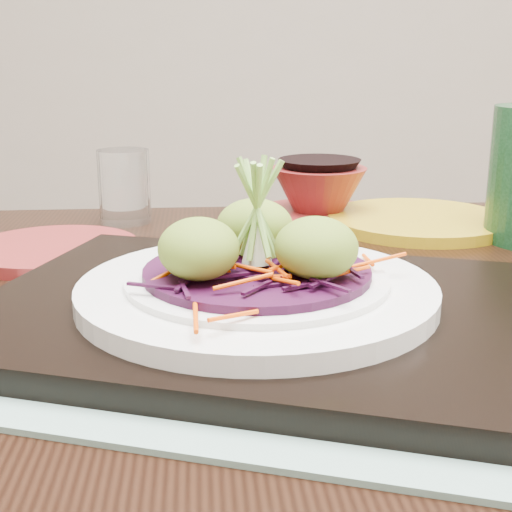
{
  "coord_description": "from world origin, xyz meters",
  "views": [
    {
      "loc": [
        -0.07,
        -0.59,
        0.89
      ],
      "look_at": [
        -0.06,
        -0.08,
        0.74
      ],
      "focal_mm": 50.0,
      "sensor_mm": 36.0,
      "label": 1
    }
  ],
  "objects_px": {
    "water_glass": "(124,186)",
    "terracotta_bowl_set": "(319,196)",
    "serving_tray": "(257,312)",
    "white_plate": "(257,289)",
    "dining_table": "(234,395)",
    "yellow_plate": "(418,221)",
    "terracotta_side_plate": "(54,250)"
  },
  "relations": [
    {
      "from": "water_glass",
      "to": "terracotta_bowl_set",
      "type": "distance_m",
      "value": 0.24
    },
    {
      "from": "dining_table",
      "to": "terracotta_bowl_set",
      "type": "distance_m",
      "value": 0.33
    },
    {
      "from": "yellow_plate",
      "to": "terracotta_side_plate",
      "type": "bearing_deg",
      "value": -163.91
    },
    {
      "from": "white_plate",
      "to": "water_glass",
      "type": "xyz_separation_m",
      "value": [
        -0.15,
        0.35,
        0.01
      ]
    },
    {
      "from": "white_plate",
      "to": "terracotta_bowl_set",
      "type": "xyz_separation_m",
      "value": [
        0.09,
        0.36,
        -0.0
      ]
    },
    {
      "from": "serving_tray",
      "to": "yellow_plate",
      "type": "relative_size",
      "value": 1.91
    },
    {
      "from": "white_plate",
      "to": "yellow_plate",
      "type": "relative_size",
      "value": 1.24
    },
    {
      "from": "white_plate",
      "to": "terracotta_bowl_set",
      "type": "relative_size",
      "value": 1.46
    },
    {
      "from": "white_plate",
      "to": "terracotta_side_plate",
      "type": "bearing_deg",
      "value": 134.24
    },
    {
      "from": "dining_table",
      "to": "terracotta_bowl_set",
      "type": "height_order",
      "value": "terracotta_bowl_set"
    },
    {
      "from": "serving_tray",
      "to": "yellow_plate",
      "type": "xyz_separation_m",
      "value": [
        0.2,
        0.32,
        -0.01
      ]
    },
    {
      "from": "dining_table",
      "to": "yellow_plate",
      "type": "distance_m",
      "value": 0.35
    },
    {
      "from": "terracotta_side_plate",
      "to": "terracotta_bowl_set",
      "type": "xyz_separation_m",
      "value": [
        0.29,
        0.15,
        0.02
      ]
    },
    {
      "from": "terracotta_bowl_set",
      "to": "terracotta_side_plate",
      "type": "bearing_deg",
      "value": -151.81
    },
    {
      "from": "dining_table",
      "to": "serving_tray",
      "type": "relative_size",
      "value": 2.79
    },
    {
      "from": "dining_table",
      "to": "water_glass",
      "type": "bearing_deg",
      "value": 112.04
    },
    {
      "from": "serving_tray",
      "to": "terracotta_bowl_set",
      "type": "distance_m",
      "value": 0.37
    },
    {
      "from": "white_plate",
      "to": "dining_table",
      "type": "bearing_deg",
      "value": 103.82
    },
    {
      "from": "white_plate",
      "to": "terracotta_bowl_set",
      "type": "bearing_deg",
      "value": 76.21
    },
    {
      "from": "terracotta_bowl_set",
      "to": "dining_table",
      "type": "bearing_deg",
      "value": -110.16
    },
    {
      "from": "water_glass",
      "to": "white_plate",
      "type": "bearing_deg",
      "value": -67.33
    },
    {
      "from": "terracotta_bowl_set",
      "to": "yellow_plate",
      "type": "height_order",
      "value": "terracotta_bowl_set"
    },
    {
      "from": "terracotta_side_plate",
      "to": "serving_tray",
      "type": "bearing_deg",
      "value": -45.76
    },
    {
      "from": "serving_tray",
      "to": "white_plate",
      "type": "xyz_separation_m",
      "value": [
        -0.0,
        0.0,
        0.02
      ]
    },
    {
      "from": "terracotta_bowl_set",
      "to": "serving_tray",
      "type": "bearing_deg",
      "value": -103.79
    },
    {
      "from": "dining_table",
      "to": "terracotta_side_plate",
      "type": "distance_m",
      "value": 0.24
    },
    {
      "from": "terracotta_bowl_set",
      "to": "yellow_plate",
      "type": "bearing_deg",
      "value": -18.51
    },
    {
      "from": "terracotta_side_plate",
      "to": "terracotta_bowl_set",
      "type": "bearing_deg",
      "value": 28.19
    },
    {
      "from": "serving_tray",
      "to": "terracotta_bowl_set",
      "type": "bearing_deg",
      "value": 93.04
    },
    {
      "from": "dining_table",
      "to": "yellow_plate",
      "type": "bearing_deg",
      "value": 45.89
    },
    {
      "from": "white_plate",
      "to": "water_glass",
      "type": "distance_m",
      "value": 0.38
    },
    {
      "from": "terracotta_side_plate",
      "to": "yellow_plate",
      "type": "bearing_deg",
      "value": 16.09
    }
  ]
}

